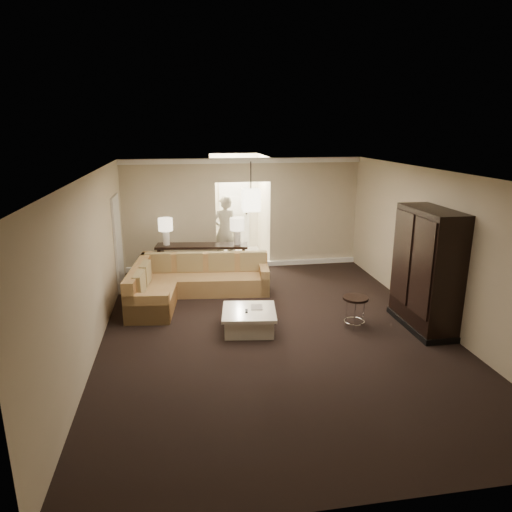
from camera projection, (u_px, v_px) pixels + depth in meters
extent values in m
plane|color=black|center=(274.00, 330.00, 8.19)|extent=(8.00, 8.00, 0.00)
cube|color=#B9AD8C|center=(243.00, 214.00, 11.61)|extent=(6.00, 0.04, 2.80)
cube|color=#B9AD8C|center=(366.00, 377.00, 4.02)|extent=(6.00, 0.04, 2.80)
cube|color=#B9AD8C|center=(93.00, 264.00, 7.34)|extent=(0.04, 8.00, 2.80)
cube|color=#B9AD8C|center=(436.00, 248.00, 8.28)|extent=(0.04, 8.00, 2.80)
cube|color=white|center=(276.00, 173.00, 7.43)|extent=(6.00, 8.00, 0.02)
cube|color=white|center=(243.00, 161.00, 11.20)|extent=(6.00, 0.10, 0.12)
cube|color=white|center=(244.00, 265.00, 11.93)|extent=(6.00, 0.10, 0.12)
cube|color=silver|center=(118.00, 243.00, 10.10)|extent=(0.05, 0.90, 2.10)
cube|color=beige|center=(239.00, 256.00, 12.94)|extent=(1.40, 2.00, 0.01)
cube|color=#F6E5C9|center=(213.00, 208.00, 12.45)|extent=(0.04, 2.00, 2.80)
cube|color=#F6E5C9|center=(263.00, 207.00, 12.67)|extent=(0.04, 2.00, 2.80)
cube|color=#F6E5C9|center=(234.00, 202.00, 13.51)|extent=(1.40, 0.04, 2.80)
cube|color=silver|center=(234.00, 213.00, 13.58)|extent=(0.90, 0.05, 2.10)
cube|color=brown|center=(205.00, 284.00, 10.06)|extent=(2.88, 1.13, 0.39)
cube|color=brown|center=(152.00, 303.00, 8.97)|extent=(0.97, 1.39, 0.39)
cube|color=brown|center=(205.00, 262.00, 10.24)|extent=(2.81, 0.52, 0.43)
cube|color=brown|center=(139.00, 276.00, 9.29)|extent=(0.46, 2.26, 0.43)
cube|color=brown|center=(264.00, 279.00, 10.10)|extent=(0.27, 0.86, 0.58)
cube|color=brown|center=(147.00, 309.00, 8.40)|extent=(0.86, 0.27, 0.58)
cube|color=olive|center=(158.00, 262.00, 10.13)|extent=(0.59, 0.21, 0.43)
cube|color=olive|center=(190.00, 262.00, 10.17)|extent=(0.59, 0.21, 0.43)
cube|color=olive|center=(222.00, 261.00, 10.21)|extent=(0.59, 0.21, 0.43)
cube|color=olive|center=(253.00, 261.00, 10.25)|extent=(0.59, 0.21, 0.43)
cube|color=olive|center=(145.00, 273.00, 9.38)|extent=(0.21, 0.57, 0.43)
cube|color=olive|center=(139.00, 284.00, 8.75)|extent=(0.21, 0.57, 0.43)
cube|color=silver|center=(249.00, 322.00, 8.18)|extent=(0.96, 0.96, 0.32)
cube|color=silver|center=(249.00, 312.00, 8.13)|extent=(1.06, 1.06, 0.06)
cube|color=black|center=(246.00, 311.00, 8.07)|extent=(0.07, 0.16, 0.02)
cube|color=beige|center=(257.00, 307.00, 8.26)|extent=(0.24, 0.31, 0.01)
cube|color=black|center=(202.00, 246.00, 10.82)|extent=(2.22, 0.79, 0.06)
cube|color=black|center=(161.00, 263.00, 10.91)|extent=(0.14, 0.45, 0.79)
cube|color=black|center=(244.00, 262.00, 10.96)|extent=(0.14, 0.45, 0.79)
cube|color=black|center=(203.00, 273.00, 11.01)|extent=(2.11, 0.73, 0.04)
cube|color=black|center=(427.00, 270.00, 8.07)|extent=(0.60, 1.45, 2.18)
cube|color=black|center=(422.00, 268.00, 7.64)|extent=(0.03, 0.64, 1.66)
cube|color=black|center=(402.00, 256.00, 8.33)|extent=(0.03, 0.64, 1.66)
cube|color=black|center=(421.00, 324.00, 8.36)|extent=(0.64, 1.52, 0.10)
cylinder|color=black|center=(356.00, 298.00, 8.21)|extent=(0.46, 0.46, 0.04)
torus|color=silver|center=(354.00, 321.00, 8.33)|extent=(0.38, 0.38, 0.03)
cylinder|color=silver|center=(363.00, 312.00, 8.34)|extent=(0.03, 0.03, 0.54)
cylinder|color=silver|center=(346.00, 310.00, 8.41)|extent=(0.03, 0.03, 0.54)
cylinder|color=silver|center=(355.00, 316.00, 8.12)|extent=(0.03, 0.03, 0.54)
cylinder|color=white|center=(166.00, 238.00, 10.75)|extent=(0.16, 0.16, 0.35)
cylinder|color=beige|center=(165.00, 224.00, 10.66)|extent=(0.34, 0.34, 0.30)
cylinder|color=white|center=(237.00, 237.00, 10.79)|extent=(0.16, 0.16, 0.35)
cylinder|color=beige|center=(237.00, 224.00, 10.70)|extent=(0.34, 0.34, 0.30)
cylinder|color=black|center=(251.00, 175.00, 10.08)|extent=(0.02, 0.02, 0.60)
cube|color=#FFF2C6|center=(251.00, 200.00, 10.23)|extent=(0.38, 0.38, 0.48)
imported|color=beige|center=(225.00, 227.00, 11.93)|extent=(0.82, 0.63, 2.02)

